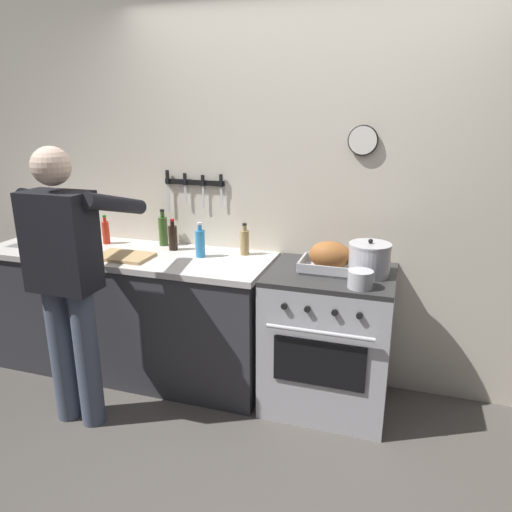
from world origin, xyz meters
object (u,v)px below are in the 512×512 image
(saucepan, at_px, (360,279))
(bottle_dish_soap, at_px, (200,243))
(roasting_pan, at_px, (330,258))
(bottle_hot_sauce, at_px, (106,232))
(bottle_soy_sauce, at_px, (173,237))
(bottle_olive_oil, at_px, (163,230))
(person_cook, at_px, (67,273))
(stock_pot, at_px, (369,259))
(stove, at_px, (328,340))
(bottle_vinegar, at_px, (245,242))
(cutting_board, at_px, (124,256))

(saucepan, distance_m, bottle_dish_soap, 1.11)
(roasting_pan, bearing_deg, bottle_hot_sauce, 176.05)
(bottle_soy_sauce, bearing_deg, roasting_pan, -6.00)
(roasting_pan, height_order, saucepan, roasting_pan)
(bottle_soy_sauce, relative_size, bottle_dish_soap, 0.95)
(roasting_pan, xyz_separation_m, bottle_olive_oil, (-1.24, 0.21, 0.03))
(person_cook, xyz_separation_m, bottle_hot_sauce, (-0.26, 0.76, 0.04))
(stock_pot, bearing_deg, saucepan, -96.17)
(stock_pot, relative_size, bottle_olive_oil, 0.94)
(stock_pot, distance_m, saucepan, 0.23)
(stove, xyz_separation_m, bottle_dish_soap, (-0.88, 0.05, 0.55))
(bottle_hot_sauce, bearing_deg, bottle_vinegar, 2.59)
(saucepan, relative_size, bottle_dish_soap, 0.60)
(roasting_pan, height_order, cutting_board, roasting_pan)
(bottle_dish_soap, bearing_deg, person_cook, -128.14)
(bottle_olive_oil, distance_m, bottle_hot_sauce, 0.43)
(person_cook, distance_m, bottle_hot_sauce, 0.81)
(bottle_vinegar, bearing_deg, bottle_olive_oil, 176.09)
(stove, height_order, bottle_hot_sauce, bottle_hot_sauce)
(cutting_board, bearing_deg, roasting_pan, 6.55)
(stove, relative_size, roasting_pan, 2.56)
(saucepan, bearing_deg, bottle_soy_sauce, 164.89)
(bottle_olive_oil, xyz_separation_m, bottle_dish_soap, (0.37, -0.18, -0.01))
(stove, relative_size, cutting_board, 2.50)
(saucepan, bearing_deg, bottle_dish_soap, 166.22)
(saucepan, bearing_deg, stock_pot, 83.83)
(stock_pot, height_order, saucepan, stock_pot)
(stove, distance_m, bottle_olive_oil, 1.39)
(cutting_board, relative_size, bottle_hot_sauce, 1.70)
(saucepan, bearing_deg, cutting_board, 176.80)
(bottle_olive_oil, distance_m, bottle_soy_sauce, 0.15)
(stove, bearing_deg, bottle_dish_soap, 176.65)
(stock_pot, relative_size, bottle_soy_sauce, 1.12)
(person_cook, xyz_separation_m, cutting_board, (0.05, 0.49, -0.04))
(person_cook, bearing_deg, bottle_hot_sauce, 30.66)
(bottle_olive_oil, bearing_deg, bottle_dish_soap, -26.14)
(cutting_board, relative_size, bottle_soy_sauce, 1.63)
(person_cook, relative_size, saucepan, 11.94)
(cutting_board, distance_m, bottle_soy_sauce, 0.36)
(bottle_olive_oil, bearing_deg, stock_pot, -8.41)
(cutting_board, bearing_deg, saucepan, -3.20)
(cutting_board, distance_m, bottle_dish_soap, 0.51)
(stove, distance_m, person_cook, 1.62)
(bottle_vinegar, xyz_separation_m, bottle_hot_sauce, (-1.05, -0.05, -0.00))
(bottle_olive_oil, xyz_separation_m, bottle_hot_sauce, (-0.42, -0.09, -0.02))
(saucepan, bearing_deg, bottle_vinegar, 153.61)
(roasting_pan, distance_m, saucepan, 0.32)
(stove, xyz_separation_m, bottle_olive_oil, (-1.25, 0.23, 0.56))
(bottle_olive_oil, distance_m, bottle_vinegar, 0.64)
(stock_pot, xyz_separation_m, bottle_vinegar, (-0.84, 0.17, -0.01))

